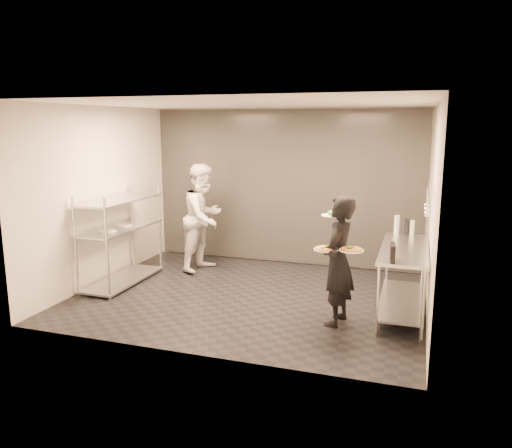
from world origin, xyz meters
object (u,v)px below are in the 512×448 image
(waiter, at_px, (338,261))
(pizza_plate_far, at_px, (352,249))
(bottle_green, at_px, (397,225))
(bottle_dark, at_px, (407,227))
(chef, at_px, (204,217))
(pizza_plate_near, at_px, (326,249))
(prep_counter, at_px, (403,269))
(bottle_clear, at_px, (412,228))
(salad_plate, at_px, (333,214))
(pass_rack, at_px, (121,236))
(pos_monitor, at_px, (393,252))

(waiter, height_order, pizza_plate_far, waiter)
(bottle_green, bearing_deg, bottle_dark, 0.00)
(chef, bearing_deg, bottle_green, -83.20)
(chef, height_order, pizza_plate_near, chef)
(prep_counter, xyz_separation_m, chef, (-3.38, 1.10, 0.30))
(bottle_clear, bearing_deg, waiter, -121.15)
(bottle_clear, bearing_deg, pizza_plate_near, -121.11)
(pizza_plate_near, height_order, bottle_dark, bottle_dark)
(salad_plate, bearing_deg, pass_rack, 174.56)
(prep_counter, height_order, bottle_green, bottle_green)
(pizza_plate_far, bearing_deg, waiter, 135.40)
(pizza_plate_near, bearing_deg, salad_plate, 90.63)
(pass_rack, height_order, chef, chef)
(pass_rack, relative_size, waiter, 0.97)
(pizza_plate_far, relative_size, salad_plate, 0.99)
(waiter, bearing_deg, salad_plate, -147.09)
(pizza_plate_far, xyz_separation_m, bottle_green, (0.45, 1.59, 0.03))
(prep_counter, distance_m, pos_monitor, 0.83)
(bottle_green, bearing_deg, chef, 174.70)
(pass_rack, height_order, salad_plate, pass_rack)
(pizza_plate_near, bearing_deg, pos_monitor, 6.99)
(prep_counter, relative_size, bottle_green, 6.37)
(salad_plate, distance_m, bottle_clear, 1.53)
(pass_rack, height_order, pizza_plate_far, pass_rack)
(pass_rack, xyz_separation_m, waiter, (3.55, -0.61, 0.06))
(bottle_dark, bearing_deg, bottle_green, 180.00)
(pizza_plate_far, relative_size, pos_monitor, 1.08)
(bottle_green, bearing_deg, salad_plate, -124.05)
(pizza_plate_near, bearing_deg, bottle_dark, 60.89)
(salad_plate, height_order, bottle_green, salad_plate)
(pizza_plate_near, xyz_separation_m, salad_plate, (-0.01, 0.49, 0.35))
(waiter, height_order, bottle_green, waiter)
(salad_plate, relative_size, bottle_clear, 1.36)
(pizza_plate_near, height_order, bottle_green, bottle_green)
(pizza_plate_far, bearing_deg, pizza_plate_near, -175.75)
(pos_monitor, xyz_separation_m, bottle_green, (-0.02, 1.52, 0.04))
(pass_rack, bearing_deg, pos_monitor, -9.67)
(bottle_clear, bearing_deg, pass_rack, -169.67)
(waiter, bearing_deg, prep_counter, 136.71)
(pass_rack, xyz_separation_m, pizza_plate_far, (3.73, -0.79, 0.27))
(chef, xyz_separation_m, pizza_plate_far, (2.78, -1.89, 0.11))
(pizza_plate_far, bearing_deg, bottle_clear, 67.23)
(waiter, relative_size, pizza_plate_far, 5.53)
(salad_plate, height_order, bottle_clear, salad_plate)
(chef, relative_size, pizza_plate_far, 6.21)
(pizza_plate_near, distance_m, bottle_dark, 1.85)
(pass_rack, distance_m, salad_plate, 3.49)
(pizza_plate_far, bearing_deg, bottle_green, 74.20)
(waiter, bearing_deg, pizza_plate_far, 54.03)
(prep_counter, height_order, salad_plate, salad_plate)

